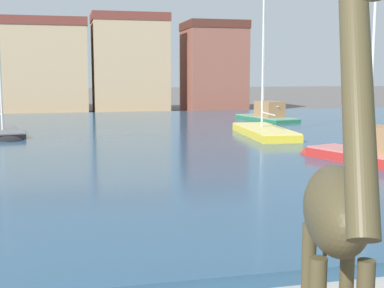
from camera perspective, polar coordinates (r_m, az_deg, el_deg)
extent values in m
cube|color=#2D5170|center=(29.09, -6.77, 0.23)|extent=(76.89, 40.52, 0.40)
ellipsoid|color=#4C4228|center=(5.53, 15.29, -6.76)|extent=(1.25, 1.85, 0.85)
cylinder|color=#4C4228|center=(4.30, 17.46, 3.55)|extent=(0.66, 1.18, 1.91)
cylinder|color=#4C4228|center=(6.41, 14.31, -8.04)|extent=(0.14, 0.24, 0.91)
cube|color=#236B42|center=(40.90, 7.98, 2.47)|extent=(3.18, 6.34, 0.60)
ellipsoid|color=#236B42|center=(43.36, 5.97, 2.79)|extent=(2.26, 2.43, 0.57)
cube|color=gray|center=(40.88, 7.99, 2.93)|extent=(3.12, 6.22, 0.06)
cube|color=#9E7047|center=(40.45, 8.34, 3.74)|extent=(1.84, 2.36, 1.17)
cylinder|color=silver|center=(41.13, 7.74, 7.79)|extent=(0.12, 0.12, 6.99)
cylinder|color=silver|center=(40.30, 8.46, 4.09)|extent=(0.47, 2.10, 0.08)
cube|color=black|center=(32.40, -19.76, 0.82)|extent=(3.02, 5.93, 0.67)
ellipsoid|color=black|center=(29.74, -19.20, 0.28)|extent=(2.05, 2.29, 0.64)
cube|color=slate|center=(32.36, -19.79, 1.47)|extent=(2.96, 5.81, 0.06)
cylinder|color=silver|center=(32.85, -19.97, 3.07)|extent=(0.50, 1.95, 0.08)
cube|color=gold|center=(30.24, 7.78, 0.88)|extent=(2.67, 6.96, 0.81)
ellipsoid|color=gold|center=(33.33, 6.22, 1.53)|extent=(2.09, 2.53, 0.77)
cube|color=#DFCD77|center=(30.19, 7.80, 1.70)|extent=(2.62, 6.83, 0.06)
cylinder|color=silver|center=(30.55, 7.67, 9.99)|extent=(0.12, 0.12, 8.82)
cylinder|color=silver|center=(29.46, 8.20, 3.25)|extent=(0.28, 2.38, 0.08)
cube|color=red|center=(21.73, 19.39, -2.14)|extent=(3.56, 6.41, 0.78)
ellipsoid|color=red|center=(23.65, 13.83, -1.17)|extent=(2.12, 2.54, 0.74)
cube|color=#C7716E|center=(21.67, 19.44, -1.04)|extent=(3.49, 6.28, 0.06)
cylinder|color=silver|center=(21.78, 19.00, 10.81)|extent=(0.12, 0.12, 8.99)
cube|color=tan|center=(54.27, -16.03, 7.57)|extent=(8.88, 7.10, 8.31)
cube|color=brown|center=(54.49, -16.21, 12.36)|extent=(9.06, 7.24, 0.80)
cube|color=tan|center=(53.79, -6.69, 8.14)|extent=(7.34, 5.03, 8.93)
cube|color=brown|center=(54.06, -6.77, 13.30)|extent=(7.49, 5.13, 0.80)
cube|color=#8E5142|center=(55.22, 2.32, 7.86)|extent=(5.87, 5.93, 8.34)
cube|color=#51281E|center=(55.43, 2.35, 12.59)|extent=(5.98, 6.05, 0.80)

